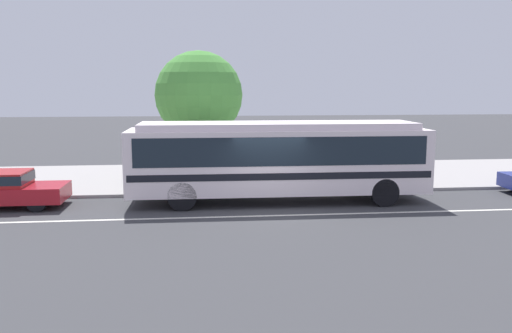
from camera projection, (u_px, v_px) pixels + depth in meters
name	position (u px, v px, depth m)	size (l,w,h in m)	color
ground_plane	(269.00, 210.00, 18.39)	(120.00, 120.00, 0.00)	#39393D
sidewalk_slab	(250.00, 176.00, 24.97)	(60.00, 8.00, 0.12)	#9B9694
lane_stripe_center	(273.00, 216.00, 17.60)	(56.00, 0.16, 0.01)	silver
transit_bus	(278.00, 156.00, 19.52)	(10.83, 2.67, 2.93)	white
pedestrian_waiting_near_sign	(326.00, 159.00, 22.91)	(0.43, 0.43, 1.73)	#3D3931
bus_stop_sign	(396.00, 149.00, 22.12)	(0.08, 0.44, 2.35)	gray
street_tree_near_stop	(199.00, 95.00, 23.37)	(3.83, 3.83, 5.65)	brown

